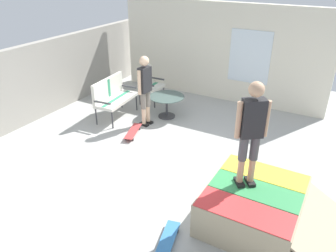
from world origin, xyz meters
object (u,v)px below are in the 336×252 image
(skateboard_by_bench, at_px, (133,131))
(skateboard_spare, at_px, (167,241))
(person_skater, at_px, (251,128))
(person_watching, at_px, (145,86))
(patio_bench, at_px, (112,94))
(patio_table, at_px, (167,102))
(patio_chair_near_house, at_px, (148,82))
(skate_ramp, at_px, (255,206))

(skateboard_by_bench, relative_size, skateboard_spare, 1.00)
(person_skater, height_order, skateboard_spare, person_skater)
(person_watching, bearing_deg, patio_bench, 91.64)
(patio_bench, distance_m, patio_table, 1.39)
(patio_table, bearing_deg, skateboard_spare, -150.44)
(patio_bench, relative_size, person_watching, 0.75)
(patio_table, bearing_deg, person_skater, -132.44)
(skateboard_spare, bearing_deg, skateboard_by_bench, 42.78)
(person_watching, bearing_deg, patio_chair_near_house, 29.74)
(patio_chair_near_house, distance_m, skateboard_by_bench, 2.05)
(person_skater, distance_m, skateboard_spare, 2.00)
(skate_ramp, height_order, patio_chair_near_house, patio_chair_near_house)
(person_watching, relative_size, person_skater, 1.05)
(patio_bench, xyz_separation_m, skateboard_spare, (-3.12, -3.35, -0.53))
(patio_bench, bearing_deg, person_skater, -115.63)
(person_watching, xyz_separation_m, skateboard_spare, (-3.14, -2.37, -0.92))
(patio_chair_near_house, bearing_deg, person_skater, -130.25)
(patio_chair_near_house, relative_size, person_watching, 0.59)
(person_watching, height_order, skateboard_spare, person_watching)
(patio_table, distance_m, person_skater, 4.02)
(skateboard_by_bench, bearing_deg, patio_table, -8.99)
(skate_ramp, xyz_separation_m, skateboard_spare, (-1.10, 0.93, -0.21))
(patio_chair_near_house, xyz_separation_m, skateboard_spare, (-4.37, -3.07, -0.53))
(skate_ramp, xyz_separation_m, patio_bench, (2.02, 4.28, 0.32))
(person_watching, bearing_deg, patio_table, -20.26)
(patio_bench, relative_size, skateboard_spare, 1.56)
(person_watching, distance_m, skateboard_by_bench, 1.11)
(skate_ramp, bearing_deg, patio_table, 48.95)
(skate_ramp, distance_m, patio_bench, 4.74)
(person_watching, xyz_separation_m, skateboard_by_bench, (-0.62, -0.03, -0.92))
(skate_ramp, relative_size, person_skater, 1.32)
(skateboard_by_bench, distance_m, skateboard_spare, 3.44)
(person_watching, distance_m, person_skater, 3.70)
(patio_bench, bearing_deg, skateboard_spare, -132.95)
(patio_chair_near_house, relative_size, patio_table, 1.13)
(patio_chair_near_house, bearing_deg, patio_bench, 167.52)
(skate_ramp, distance_m, patio_table, 4.07)
(patio_chair_near_house, relative_size, skateboard_by_bench, 1.24)
(patio_table, relative_size, skateboard_by_bench, 1.09)
(skate_ramp, bearing_deg, skateboard_by_bench, 66.41)
(skate_ramp, relative_size, person_watching, 1.26)
(person_skater, bearing_deg, patio_table, 47.56)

